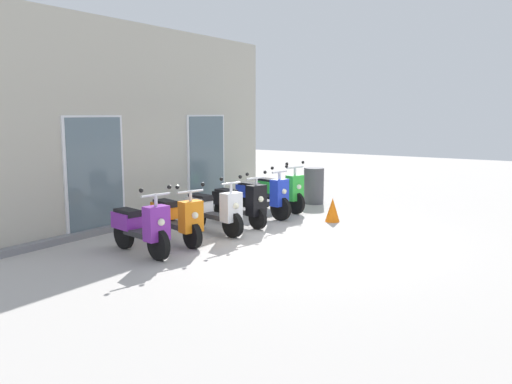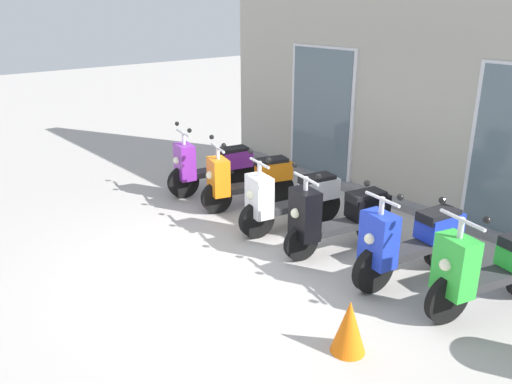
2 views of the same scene
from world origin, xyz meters
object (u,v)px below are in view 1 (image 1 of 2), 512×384
object	(u,v)px
scooter_blue	(263,196)
scooter_green	(280,190)
scooter_purple	(141,227)
scooter_black	(240,203)
scooter_orange	(177,218)
trash_bin	(314,186)
traffic_cone	(333,210)
scooter_white	(214,210)

from	to	relation	value
scooter_blue	scooter_green	bearing A→B (deg)	5.30
scooter_purple	scooter_black	distance (m)	2.78
scooter_orange	scooter_green	bearing A→B (deg)	1.10
scooter_green	trash_bin	xyz separation A→B (m)	(1.42, -0.18, -0.03)
traffic_cone	scooter_blue	bearing A→B (deg)	105.81
scooter_purple	scooter_blue	world-z (taller)	scooter_blue
scooter_white	scooter_green	bearing A→B (deg)	2.86
scooter_purple	scooter_orange	size ratio (longest dim) A/B	1.05
scooter_white	trash_bin	distance (m)	4.16
scooter_green	traffic_cone	world-z (taller)	scooter_green
trash_bin	traffic_cone	size ratio (longest dim) A/B	1.80
scooter_orange	trash_bin	distance (m)	5.17
scooter_white	scooter_green	size ratio (longest dim) A/B	0.99
trash_bin	scooter_green	bearing A→B (deg)	172.76
scooter_purple	scooter_orange	bearing A→B (deg)	1.14
scooter_blue	traffic_cone	xyz separation A→B (m)	(0.43, -1.52, -0.23)
scooter_green	trash_bin	size ratio (longest dim) A/B	1.71
scooter_green	traffic_cone	xyz separation A→B (m)	(-0.45, -1.60, -0.24)
trash_bin	scooter_orange	bearing A→B (deg)	178.81
scooter_white	traffic_cone	size ratio (longest dim) A/B	3.04
scooter_blue	traffic_cone	world-z (taller)	scooter_blue
scooter_orange	scooter_white	bearing A→B (deg)	-3.65
scooter_black	traffic_cone	size ratio (longest dim) A/B	2.95
trash_bin	traffic_cone	world-z (taller)	trash_bin
scooter_orange	trash_bin	world-z (taller)	scooter_orange
scooter_green	scooter_purple	bearing A→B (deg)	-178.89
scooter_purple	trash_bin	size ratio (longest dim) A/B	1.65
scooter_white	scooter_black	world-z (taller)	scooter_black
scooter_orange	scooter_blue	size ratio (longest dim) A/B	0.92
scooter_black	trash_bin	world-z (taller)	scooter_black
scooter_purple	scooter_blue	size ratio (longest dim) A/B	0.96
traffic_cone	scooter_purple	bearing A→B (deg)	160.27
scooter_purple	scooter_white	world-z (taller)	scooter_purple
trash_bin	traffic_cone	xyz separation A→B (m)	(-1.87, -1.42, -0.21)
scooter_purple	scooter_white	size ratio (longest dim) A/B	0.98
scooter_orange	scooter_blue	bearing A→B (deg)	-0.19
scooter_black	trash_bin	xyz separation A→B (m)	(3.31, -0.02, -0.02)
scooter_white	scooter_green	xyz separation A→B (m)	(2.74, 0.14, 0.04)
scooter_blue	scooter_black	bearing A→B (deg)	-175.33
scooter_black	traffic_cone	world-z (taller)	scooter_black
scooter_purple	scooter_black	bearing A→B (deg)	-1.53
scooter_green	scooter_orange	bearing A→B (deg)	-178.90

